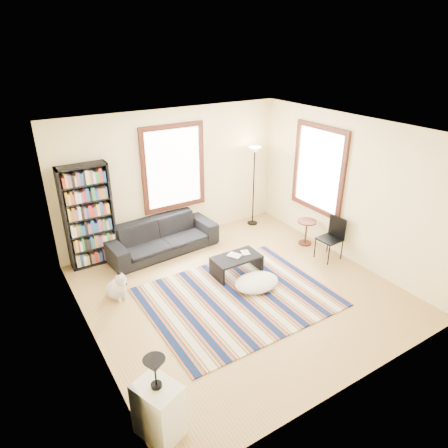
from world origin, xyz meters
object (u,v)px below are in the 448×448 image
floor_lamp (254,187)px  floor_cushion (257,282)px  bookshelf (89,216)px  folding_chair (329,239)px  coffee_table (236,265)px  white_cabinet (159,410)px  sofa (162,237)px  side_table (306,232)px  dog (115,285)px

floor_lamp → floor_cushion: bearing=-124.1°
bookshelf → folding_chair: bookshelf is taller
folding_chair → floor_cushion: bearing=179.3°
floor_lamp → coffee_table: bearing=-133.4°
coffee_table → white_cabinet: bearing=-137.8°
coffee_table → white_cabinet: size_ratio=1.29×
bookshelf → floor_lamp: size_ratio=1.08×
sofa → white_cabinet: white_cabinet is taller
floor_lamp → bookshelf: bearing=177.4°
floor_lamp → side_table: 1.62m
white_cabinet → dog: (0.41, 2.78, -0.10)m
floor_cushion → sofa: bearing=112.2°
floor_lamp → folding_chair: (0.32, -2.15, -0.50)m
dog → folding_chair: bearing=-32.8°
floor_cushion → folding_chair: 1.86m
white_cabinet → dog: bearing=60.2°
bookshelf → white_cabinet: size_ratio=2.86×
coffee_table → folding_chair: bearing=-15.0°
side_table → dog: 4.09m
side_table → dog: (-4.09, 0.24, -0.02)m
bookshelf → floor_lamp: bearing=-2.6°
bookshelf → coffee_table: bookshelf is taller
floor_cushion → floor_lamp: bearing=55.9°
floor_lamp → folding_chair: floor_lamp is taller
dog → coffee_table: bearing=-31.2°
floor_cushion → dog: 2.44m
bookshelf → side_table: size_ratio=3.70×
dog → white_cabinet: bearing=-118.1°
folding_chair → dog: 4.15m
floor_cushion → dog: bearing=155.0°
bookshelf → side_table: 4.43m
folding_chair → dog: (-4.04, 0.95, -0.18)m
coffee_table → folding_chair: 1.95m
bookshelf → white_cabinet: 4.23m
sofa → coffee_table: (0.82, -1.55, -0.15)m
coffee_table → floor_lamp: (1.56, 1.65, 0.75)m
coffee_table → floor_lamp: 2.39m
floor_lamp → side_table: (0.37, -1.44, -0.66)m
floor_lamp → side_table: floor_lamp is taller
floor_lamp → dog: bearing=-162.1°
side_table → white_cabinet: size_ratio=0.77×
folding_chair → bookshelf: bearing=146.8°
folding_chair → coffee_table: bearing=161.8°
floor_cushion → white_cabinet: 3.16m
bookshelf → folding_chair: bearing=-30.0°
sofa → coffee_table: size_ratio=2.54×
floor_lamp → white_cabinet: size_ratio=2.66×
side_table → white_cabinet: white_cabinet is taller
bookshelf → dog: 1.56m
coffee_table → floor_cushion: (0.04, -0.58, -0.08)m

